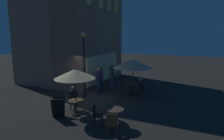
# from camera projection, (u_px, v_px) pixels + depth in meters

# --- Properties ---
(ground_plane) EXTENTS (60.00, 60.00, 0.00)m
(ground_plane) POSITION_uv_depth(u_px,v_px,m) (83.00, 100.00, 11.78)
(ground_plane) COLOR #292825
(cafe_building) EXTENTS (7.28, 6.26, 8.13)m
(cafe_building) POSITION_uv_depth(u_px,v_px,m) (75.00, 32.00, 15.41)
(cafe_building) COLOR #9D735E
(cafe_building) RESTS_ON ground
(street_lamp_near_corner) EXTENTS (0.30, 0.30, 3.97)m
(street_lamp_near_corner) POSITION_uv_depth(u_px,v_px,m) (84.00, 54.00, 11.72)
(street_lamp_near_corner) COLOR black
(street_lamp_near_corner) RESTS_ON ground
(menu_sandwich_board) EXTENTS (0.84, 0.80, 0.94)m
(menu_sandwich_board) POSITION_uv_depth(u_px,v_px,m) (58.00, 107.00, 9.23)
(menu_sandwich_board) COLOR black
(menu_sandwich_board) RESTS_ON ground
(cafe_table_0) EXTENTS (0.63, 0.63, 0.79)m
(cafe_table_0) POSITION_uv_depth(u_px,v_px,m) (133.00, 87.00, 12.60)
(cafe_table_0) COLOR black
(cafe_table_0) RESTS_ON ground
(cafe_table_1) EXTENTS (0.74, 0.74, 0.75)m
(cafe_table_1) POSITION_uv_depth(u_px,v_px,m) (76.00, 104.00, 9.39)
(cafe_table_1) COLOR black
(cafe_table_1) RESTS_ON ground
(cafe_table_2) EXTENTS (0.76, 0.76, 0.78)m
(cafe_table_2) POSITION_uv_depth(u_px,v_px,m) (115.00, 114.00, 8.18)
(cafe_table_2) COLOR black
(cafe_table_2) RESTS_ON ground
(patio_umbrella_0) EXTENTS (2.45, 2.45, 2.31)m
(patio_umbrella_0) POSITION_uv_depth(u_px,v_px,m) (133.00, 64.00, 12.35)
(patio_umbrella_0) COLOR black
(patio_umbrella_0) RESTS_ON ground
(patio_umbrella_1) EXTENTS (1.91, 1.91, 2.24)m
(patio_umbrella_1) POSITION_uv_depth(u_px,v_px,m) (75.00, 74.00, 9.14)
(patio_umbrella_1) COLOR black
(patio_umbrella_1) RESTS_ON ground
(cafe_chair_0) EXTENTS (0.57, 0.57, 0.90)m
(cafe_chair_0) POSITION_uv_depth(u_px,v_px,m) (127.00, 84.00, 13.33)
(cafe_chair_0) COLOR brown
(cafe_chair_0) RESTS_ON ground
(cafe_chair_1) EXTENTS (0.57, 0.57, 0.87)m
(cafe_chair_1) POSITION_uv_depth(u_px,v_px,m) (141.00, 90.00, 11.88)
(cafe_chair_1) COLOR black
(cafe_chair_1) RESTS_ON ground
(cafe_chair_2) EXTENTS (0.60, 0.60, 0.95)m
(cafe_chair_2) POSITION_uv_depth(u_px,v_px,m) (74.00, 98.00, 10.20)
(cafe_chair_2) COLOR black
(cafe_chair_2) RESTS_ON ground
(cafe_chair_3) EXTENTS (0.53, 0.53, 0.93)m
(cafe_chair_3) POSITION_uv_depth(u_px,v_px,m) (96.00, 114.00, 8.25)
(cafe_chair_3) COLOR black
(cafe_chair_3) RESTS_ON ground
(cafe_chair_4) EXTENTS (0.52, 0.52, 0.96)m
(cafe_chair_4) POSITION_uv_depth(u_px,v_px,m) (112.00, 123.00, 7.35)
(cafe_chair_4) COLOR brown
(cafe_chair_4) RESTS_ON ground
(patron_seated_0) EXTENTS (0.49, 0.53, 1.26)m
(patron_seated_0) POSITION_uv_depth(u_px,v_px,m) (140.00, 87.00, 11.97)
(patron_seated_0) COLOR #4D2323
(patron_seated_0) RESTS_ON ground
(patron_seated_1) EXTENTS (0.51, 0.50, 1.24)m
(patron_seated_1) POSITION_uv_depth(u_px,v_px,m) (74.00, 97.00, 10.03)
(patron_seated_1) COLOR gray
(patron_seated_1) RESTS_ON ground
(patron_standing_2) EXTENTS (0.33, 0.33, 1.86)m
(patron_standing_2) POSITION_uv_depth(u_px,v_px,m) (112.00, 76.00, 14.14)
(patron_standing_2) COLOR #61376E
(patron_standing_2) RESTS_ON ground
(patron_standing_3) EXTENTS (0.31, 0.31, 1.71)m
(patron_standing_3) POSITION_uv_depth(u_px,v_px,m) (99.00, 81.00, 12.85)
(patron_standing_3) COLOR #2D3249
(patron_standing_3) RESTS_ON ground
(patron_standing_4) EXTENTS (0.36, 0.36, 1.67)m
(patron_standing_4) POSITION_uv_depth(u_px,v_px,m) (101.00, 78.00, 13.77)
(patron_standing_4) COLOR navy
(patron_standing_4) RESTS_ON ground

